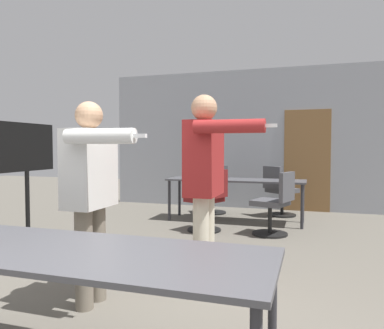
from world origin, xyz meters
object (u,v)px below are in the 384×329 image
(office_chair_far_left, at_px, (214,191))
(office_chair_far_right, at_px, (275,206))
(office_chair_near_pushed, at_px, (279,193))
(person_right_polo, at_px, (91,184))
(tv_screen, at_px, (27,168))
(office_chair_side_rolled, at_px, (208,202))
(person_left_plaid, at_px, (206,173))

(office_chair_far_left, bearing_deg, office_chair_far_right, -76.27)
(office_chair_far_left, distance_m, office_chair_near_pushed, 1.24)
(person_right_polo, bearing_deg, tv_screen, -127.30)
(person_right_polo, relative_size, office_chair_side_rolled, 1.75)
(office_chair_far_left, bearing_deg, person_left_plaid, -104.80)
(person_left_plaid, distance_m, office_chair_far_right, 2.39)
(tv_screen, relative_size, person_left_plaid, 0.92)
(tv_screen, bearing_deg, office_chair_far_right, -67.97)
(tv_screen, distance_m, office_chair_far_right, 3.57)
(office_chair_side_rolled, relative_size, office_chair_far_right, 1.02)
(office_chair_near_pushed, bearing_deg, office_chair_far_right, -47.25)
(tv_screen, relative_size, office_chair_far_left, 1.73)
(office_chair_near_pushed, distance_m, office_chair_far_right, 1.60)
(person_left_plaid, distance_m, office_chair_far_left, 3.87)
(person_left_plaid, bearing_deg, person_right_polo, -50.92)
(tv_screen, xyz_separation_m, office_chair_near_pushed, (3.20, 2.92, -0.57))
(office_chair_side_rolled, xyz_separation_m, office_chair_far_right, (1.00, 0.05, -0.01))
(person_left_plaid, distance_m, office_chair_near_pushed, 3.94)
(office_chair_side_rolled, bearing_deg, office_chair_far_left, 34.91)
(person_right_polo, height_order, office_chair_side_rolled, person_right_polo)
(person_right_polo, bearing_deg, office_chair_near_pushed, 166.12)
(tv_screen, relative_size, person_right_polo, 0.98)
(office_chair_far_left, height_order, office_chair_side_rolled, office_chair_side_rolled)
(office_chair_near_pushed, bearing_deg, tv_screen, -97.17)
(tv_screen, height_order, office_chair_far_left, tv_screen)
(person_left_plaid, bearing_deg, office_chair_far_left, -166.49)
(tv_screen, xyz_separation_m, office_chair_far_left, (1.97, 2.77, -0.56))
(person_right_polo, bearing_deg, office_chair_side_rolled, 176.21)
(person_right_polo, height_order, office_chair_near_pushed, person_right_polo)
(person_left_plaid, height_order, office_chair_far_right, person_left_plaid)
(person_left_plaid, height_order, office_chair_far_left, person_left_plaid)
(person_right_polo, distance_m, office_chair_far_left, 4.39)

